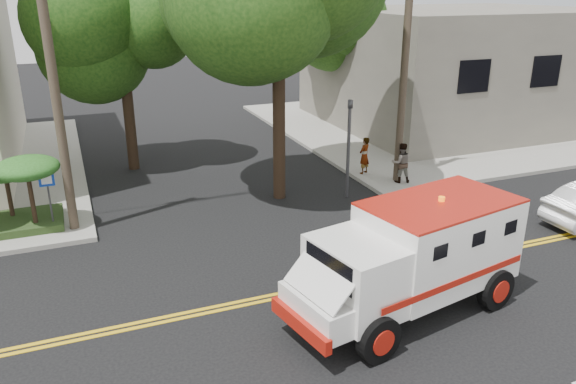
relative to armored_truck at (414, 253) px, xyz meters
name	(u,v)px	position (x,y,z in m)	size (l,w,h in m)	color
ground	(315,288)	(-1.68, 1.76, -1.51)	(100.00, 100.00, 0.00)	black
sidewalk_ne	(437,125)	(11.82, 15.26, -1.43)	(17.00, 17.00, 0.15)	gray
building_right	(460,66)	(13.32, 15.76, 1.64)	(14.00, 12.00, 6.00)	#625D54
utility_pole_left	(55,90)	(-7.28, 7.76, 2.99)	(0.28, 0.28, 9.00)	#382D23
utility_pole_right	(404,67)	(4.62, 7.96, 2.99)	(0.28, 0.28, 9.00)	#382D23
tree_left	(129,28)	(-4.36, 13.54, 4.22)	(4.48, 4.20, 7.70)	black
tree_right	(347,10)	(7.17, 17.53, 4.59)	(4.80, 4.50, 8.20)	black
traffic_signal	(349,138)	(2.12, 7.36, 0.72)	(0.15, 0.18, 3.60)	#3F3F42
accessibility_sign	(48,192)	(-7.88, 7.93, -0.14)	(0.45, 0.10, 2.02)	#3F3F42
palm_planter	(3,184)	(-9.11, 8.38, 0.14)	(3.52, 2.63, 2.36)	#1E3314
armored_truck	(414,253)	(0.00, 0.00, 0.00)	(6.12, 3.25, 2.65)	white
pedestrian_a	(364,155)	(3.82, 9.16, -0.61)	(0.54, 0.36, 1.49)	gray
pedestrian_b	(401,163)	(4.61, 7.69, -0.58)	(0.75, 0.59, 1.55)	gray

